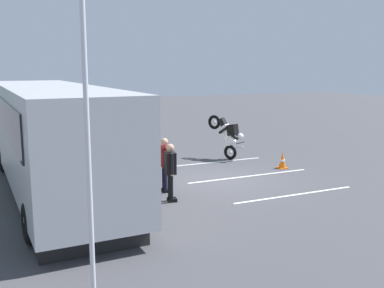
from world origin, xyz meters
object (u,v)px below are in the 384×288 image
object	(u,v)px
spectator_centre	(145,154)
spectator_right	(139,147)
stunt_motorcycle	(228,134)
parked_motorcycle_dark	(140,176)
spectator_left	(165,160)
tour_bus	(52,141)
spectator_far_left	(170,168)
flagpole	(86,114)
parked_motorcycle_silver	(113,158)
traffic_cone	(282,160)

from	to	relation	value
spectator_centre	spectator_right	bearing A→B (deg)	-7.22
spectator_right	stunt_motorcycle	bearing A→B (deg)	-73.14
spectator_centre	parked_motorcycle_dark	xyz separation A→B (m)	(-0.89, 0.48, -0.50)
spectator_left	stunt_motorcycle	xyz separation A→B (m)	(3.54, -4.18, 0.07)
tour_bus	stunt_motorcycle	world-z (taller)	tour_bus
spectator_far_left	stunt_motorcycle	xyz separation A→B (m)	(4.53, -4.39, 0.07)
spectator_centre	flagpole	world-z (taller)	flagpole
spectator_right	parked_motorcycle_silver	xyz separation A→B (m)	(1.20, 0.61, -0.56)
spectator_far_left	parked_motorcycle_silver	world-z (taller)	spectator_far_left
tour_bus	spectator_left	distance (m)	3.37
spectator_far_left	traffic_cone	xyz separation A→B (m)	(2.16, -5.44, -0.68)
tour_bus	spectator_left	world-z (taller)	tour_bus
spectator_centre	stunt_motorcycle	xyz separation A→B (m)	(2.25, -4.36, 0.07)
spectator_left	flagpole	distance (m)	7.08
tour_bus	traffic_cone	world-z (taller)	tour_bus
spectator_right	parked_motorcycle_silver	world-z (taller)	spectator_right
spectator_centre	parked_motorcycle_dark	bearing A→B (deg)	151.65
parked_motorcycle_silver	spectator_left	bearing A→B (deg)	-168.95
spectator_left	spectator_right	bearing A→B (deg)	1.56
spectator_right	parked_motorcycle_dark	bearing A→B (deg)	162.00
spectator_far_left	parked_motorcycle_dark	xyz separation A→B (m)	(1.40, 0.45, -0.51)
flagpole	spectator_centre	bearing A→B (deg)	-25.12
parked_motorcycle_silver	spectator_centre	bearing A→B (deg)	-167.17
tour_bus	spectator_centre	size ratio (longest dim) A/B	6.48
spectator_left	stunt_motorcycle	distance (m)	5.48
spectator_far_left	flagpole	world-z (taller)	flagpole
spectator_far_left	traffic_cone	distance (m)	5.89
spectator_centre	parked_motorcycle_silver	xyz separation A→B (m)	(2.16, 0.49, -0.50)
spectator_centre	parked_motorcycle_dark	size ratio (longest dim) A/B	0.81
spectator_centre	spectator_right	xyz separation A→B (m)	(0.96, -0.12, 0.05)
tour_bus	parked_motorcycle_dark	bearing A→B (deg)	-106.45
parked_motorcycle_silver	tour_bus	bearing A→B (deg)	133.68
flagpole	traffic_cone	bearing A→B (deg)	-51.46
spectator_right	stunt_motorcycle	size ratio (longest dim) A/B	0.91
parked_motorcycle_dark	traffic_cone	xyz separation A→B (m)	(0.77, -5.89, -0.18)
tour_bus	spectator_right	size ratio (longest dim) A/B	6.15
stunt_motorcycle	spectator_centre	bearing A→B (deg)	117.26
spectator_left	stunt_motorcycle	world-z (taller)	stunt_motorcycle
stunt_motorcycle	parked_motorcycle_dark	bearing A→B (deg)	122.94
tour_bus	spectator_right	world-z (taller)	tour_bus
spectator_far_left	parked_motorcycle_dark	size ratio (longest dim) A/B	0.81
parked_motorcycle_silver	flagpole	bearing A→B (deg)	162.99
spectator_centre	parked_motorcycle_silver	size ratio (longest dim) A/B	0.82
spectator_far_left	stunt_motorcycle	size ratio (longest dim) A/B	0.88
spectator_centre	flagpole	distance (m)	8.10
spectator_left	traffic_cone	size ratio (longest dim) A/B	2.66
tour_bus	spectator_centre	world-z (taller)	tour_bus
spectator_right	flagpole	world-z (taller)	flagpole
spectator_right	parked_motorcycle_silver	distance (m)	1.46
spectator_centre	stunt_motorcycle	world-z (taller)	stunt_motorcycle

